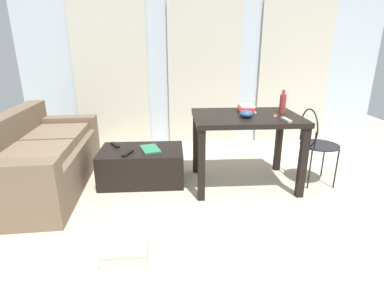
# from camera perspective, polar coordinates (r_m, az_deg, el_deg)

# --- Properties ---
(ground_plane) EXTENTS (7.86, 7.86, 0.00)m
(ground_plane) POSITION_cam_1_polar(r_m,az_deg,el_deg) (3.08, 5.95, -10.74)
(ground_plane) COLOR beige
(wall_back) EXTENTS (5.49, 0.10, 2.56)m
(wall_back) POSITION_cam_1_polar(r_m,az_deg,el_deg) (4.71, 2.28, 15.80)
(wall_back) COLOR silver
(wall_back) RESTS_ON ground
(curtains) EXTENTS (3.91, 0.03, 2.15)m
(curtains) POSITION_cam_1_polar(r_m,az_deg,el_deg) (4.64, 2.36, 13.26)
(curtains) COLOR beige
(curtains) RESTS_ON ground
(couch) EXTENTS (0.94, 1.86, 0.81)m
(couch) POSITION_cam_1_polar(r_m,az_deg,el_deg) (3.62, -27.32, -2.64)
(couch) COLOR brown
(couch) RESTS_ON ground
(coffee_table) EXTENTS (0.93, 0.58, 0.39)m
(coffee_table) POSITION_cam_1_polar(r_m,az_deg,el_deg) (3.45, -9.59, -4.04)
(coffee_table) COLOR black
(coffee_table) RESTS_ON ground
(craft_table) EXTENTS (1.12, 0.80, 0.79)m
(craft_table) POSITION_cam_1_polar(r_m,az_deg,el_deg) (3.24, 10.36, 3.41)
(craft_table) COLOR black
(craft_table) RESTS_ON ground
(wire_chair) EXTENTS (0.42, 0.42, 0.86)m
(wire_chair) POSITION_cam_1_polar(r_m,az_deg,el_deg) (3.51, 22.52, 0.99)
(wire_chair) COLOR black
(wire_chair) RESTS_ON ground
(bottle_near) EXTENTS (0.07, 0.07, 0.25)m
(bottle_near) POSITION_cam_1_polar(r_m,az_deg,el_deg) (3.39, 17.09, 7.53)
(bottle_near) COLOR #99332D
(bottle_near) RESTS_ON craft_table
(bowl) EXTENTS (0.14, 0.14, 0.08)m
(bowl) POSITION_cam_1_polar(r_m,az_deg,el_deg) (3.09, 10.45, 5.75)
(bowl) COLOR #2D4C7A
(bowl) RESTS_ON craft_table
(book_stack) EXTENTS (0.21, 0.29, 0.07)m
(book_stack) POSITION_cam_1_polar(r_m,az_deg,el_deg) (3.38, 10.43, 6.79)
(book_stack) COLOR gold
(book_stack) RESTS_ON craft_table
(tv_remote_on_table) EXTENTS (0.06, 0.17, 0.02)m
(tv_remote_on_table) POSITION_cam_1_polar(r_m,az_deg,el_deg) (3.05, 17.71, 4.49)
(tv_remote_on_table) COLOR #B7B7B2
(tv_remote_on_table) RESTS_ON craft_table
(scissors) EXTENTS (0.07, 0.11, 0.00)m
(scissors) POSITION_cam_1_polar(r_m,az_deg,el_deg) (3.26, 15.80, 5.36)
(scissors) COLOR #9EA0A5
(scissors) RESTS_ON craft_table
(tv_remote_primary) EXTENTS (0.13, 0.18, 0.03)m
(tv_remote_primary) POSITION_cam_1_polar(r_m,az_deg,el_deg) (3.56, -14.63, -0.16)
(tv_remote_primary) COLOR black
(tv_remote_primary) RESTS_ON coffee_table
(tv_remote_secondary) EXTENTS (0.11, 0.19, 0.02)m
(tv_remote_secondary) POSITION_cam_1_polar(r_m,az_deg,el_deg) (3.25, -12.30, -1.77)
(tv_remote_secondary) COLOR black
(tv_remote_secondary) RESTS_ON coffee_table
(magazine) EXTENTS (0.26, 0.33, 0.02)m
(magazine) POSITION_cam_1_polar(r_m,az_deg,el_deg) (3.35, -8.07, -0.93)
(magazine) COLOR #2D7F56
(magazine) RESTS_ON coffee_table
(shoebox) EXTENTS (0.33, 0.24, 0.14)m
(shoebox) POSITION_cam_1_polar(r_m,az_deg,el_deg) (2.33, -12.74, -19.87)
(shoebox) COLOR beige
(shoebox) RESTS_ON ground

